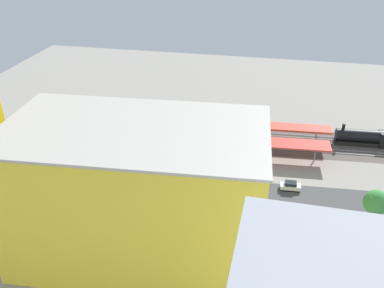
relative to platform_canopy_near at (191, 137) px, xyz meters
name	(u,v)px	position (x,y,z in m)	size (l,w,h in m)	color
ground_plane	(234,180)	(-11.24, 9.68, -4.07)	(176.26, 176.26, 0.00)	gray
rail_bed	(243,139)	(-11.24, -9.11, -4.07)	(110.16, 14.51, 0.01)	#5B544C
street_asphalt	(231,192)	(-11.24, 14.10, -4.07)	(110.16, 9.00, 0.01)	#424244
track_rails	(243,139)	(-11.24, -9.11, -3.89)	(109.95, 14.95, 0.12)	#9E9EA8
platform_canopy_near	(191,137)	(0.00, 0.00, 0.00)	(62.53, 8.84, 4.27)	#B73328
platform_canopy_far	(194,122)	(0.84, -7.94, 0.16)	(65.65, 8.18, 4.51)	#C63D2D
locomotive	(366,138)	(-40.48, -12.37, -2.20)	(14.58, 3.74, 5.23)	black
parked_car_0	(290,186)	(-22.80, 10.62, -3.30)	(4.16, 2.06, 1.76)	black
parked_car_1	(257,181)	(-15.98, 10.22, -3.35)	(4.79, 2.00, 1.65)	black
parked_car_2	(222,179)	(-8.89, 10.76, -3.29)	(4.82, 1.88, 1.78)	black
parked_car_3	(194,176)	(-2.86, 10.78, -3.35)	(4.14, 1.94, 1.65)	black
parked_car_4	(164,171)	(3.80, 10.32, -3.38)	(4.92, 2.25, 1.56)	black
parked_car_5	(130,170)	(11.10, 11.34, -3.29)	(4.72, 2.21, 1.75)	black
construction_building	(138,194)	(1.35, 33.21, 6.92)	(38.02, 21.02, 21.99)	yellow
construction_roof_slab	(133,129)	(1.35, 33.21, 18.12)	(38.62, 21.62, 0.40)	#B7B2A8
box_truck_0	(136,183)	(7.64, 17.16, -2.29)	(9.83, 2.79, 3.70)	black
box_truck_1	(217,195)	(-8.89, 17.91, -2.35)	(8.45, 2.59, 3.57)	black
box_truck_2	(241,192)	(-13.31, 16.16, -2.39)	(9.72, 2.75, 3.42)	black
street_tree_0	(138,173)	(6.67, 18.43, 0.97)	(4.76, 4.76, 7.46)	brown
street_tree_1	(376,202)	(-37.04, 18.92, 0.83)	(4.45, 4.45, 7.15)	brown
street_tree_2	(71,164)	(20.55, 18.39, 1.18)	(5.19, 5.19, 7.88)	brown
street_tree_3	(125,173)	(9.17, 18.47, 0.61)	(5.01, 5.01, 7.21)	brown
street_tree_4	(64,164)	(21.57, 19.35, 1.69)	(5.75, 5.75, 8.65)	brown
traffic_light	(117,174)	(10.79, 18.94, 0.49)	(0.50, 0.36, 6.95)	#333333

